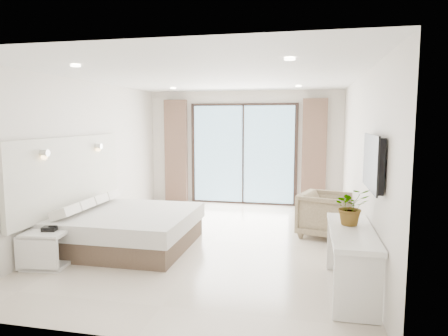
{
  "coord_description": "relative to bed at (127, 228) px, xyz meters",
  "views": [
    {
      "loc": [
        1.53,
        -6.32,
        2.02
      ],
      "look_at": [
        0.1,
        0.4,
        1.19
      ],
      "focal_mm": 32.0,
      "sensor_mm": 36.0,
      "label": 1
    }
  ],
  "objects": [
    {
      "name": "bed",
      "position": [
        0.0,
        0.0,
        0.0
      ],
      "size": [
        2.03,
        1.93,
        0.71
      ],
      "color": "brown",
      "rests_on": "ground"
    },
    {
      "name": "phone",
      "position": [
        -0.63,
        -1.05,
        0.24
      ],
      "size": [
        0.21,
        0.18,
        0.06
      ],
      "primitive_type": "cube",
      "rotation": [
        0.0,
        0.0,
        0.22
      ],
      "color": "black",
      "rests_on": "nightstand"
    },
    {
      "name": "console_desk",
      "position": [
        3.33,
        -1.07,
        0.26
      ],
      "size": [
        0.49,
        1.58,
        0.77
      ],
      "color": "white",
      "rests_on": "ground"
    },
    {
      "name": "armchair",
      "position": [
        3.14,
        1.23,
        0.13
      ],
      "size": [
        0.98,
        1.02,
        0.85
      ],
      "primitive_type": "imported",
      "rotation": [
        0.0,
        0.0,
        1.27
      ],
      "color": "#968762",
      "rests_on": "ground"
    },
    {
      "name": "room_shell",
      "position": [
        1.09,
        1.23,
        1.28
      ],
      "size": [
        4.62,
        6.22,
        2.72
      ],
      "color": "silver",
      "rests_on": "ground"
    },
    {
      "name": "nightstand",
      "position": [
        -0.67,
        -1.09,
        -0.05
      ],
      "size": [
        0.6,
        0.51,
        0.5
      ],
      "rotation": [
        0.0,
        0.0,
        0.11
      ],
      "color": "white",
      "rests_on": "ground"
    },
    {
      "name": "ground",
      "position": [
        1.29,
        0.57,
        -0.3
      ],
      "size": [
        6.2,
        6.2,
        0.0
      ],
      "primitive_type": "plane",
      "color": "beige",
      "rests_on": "ground"
    },
    {
      "name": "plant",
      "position": [
        3.33,
        -0.87,
        0.65
      ],
      "size": [
        0.51,
        0.54,
        0.35
      ],
      "primitive_type": "imported",
      "rotation": [
        0.0,
        0.0,
        0.26
      ],
      "color": "#33662D",
      "rests_on": "console_desk"
    }
  ]
}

